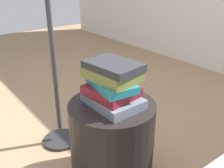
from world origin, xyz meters
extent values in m
cylinder|color=black|center=(0.00, 0.00, 0.23)|extent=(0.45, 0.45, 0.47)
cube|color=slate|center=(0.01, 0.00, 0.49)|extent=(0.28, 0.21, 0.05)
cube|color=maroon|center=(-0.01, 0.00, 0.54)|extent=(0.26, 0.23, 0.05)
cube|color=#1E727F|center=(0.00, -0.01, 0.58)|extent=(0.29, 0.20, 0.04)
cube|color=olive|center=(-0.01, 0.01, 0.62)|extent=(0.28, 0.21, 0.05)
cube|color=#28282D|center=(0.00, 0.01, 0.67)|extent=(0.28, 0.22, 0.04)
cylinder|color=#262628|center=(-0.47, -0.08, 0.01)|extent=(0.24, 0.24, 0.02)
cylinder|color=#333338|center=(-0.47, -0.08, 0.77)|extent=(0.03, 0.03, 1.31)
camera|label=1|loc=(0.90, -0.70, 1.09)|focal=41.19mm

